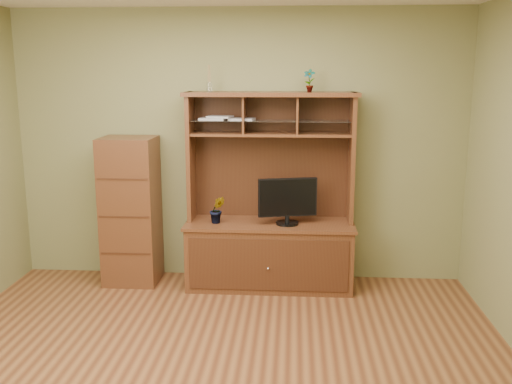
{
  "coord_description": "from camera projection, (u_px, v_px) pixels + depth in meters",
  "views": [
    {
      "loc": [
        0.55,
        -3.66,
        2.1
      ],
      "look_at": [
        0.23,
        1.2,
        1.06
      ],
      "focal_mm": 40.0,
      "sensor_mm": 36.0,
      "label": 1
    }
  ],
  "objects": [
    {
      "name": "magazines",
      "position": [
        225.0,
        118.0,
        5.47
      ],
      "size": [
        0.54,
        0.22,
        0.04
      ],
      "color": "silver",
      "rests_on": "media_hutch"
    },
    {
      "name": "side_cabinet",
      "position": [
        131.0,
        211.0,
        5.66
      ],
      "size": [
        0.52,
        0.48,
        1.47
      ],
      "color": "#4B2915",
      "rests_on": "room"
    },
    {
      "name": "media_hutch",
      "position": [
        270.0,
        234.0,
        5.6
      ],
      "size": [
        1.66,
        0.61,
        1.9
      ],
      "color": "#4B2915",
      "rests_on": "room"
    },
    {
      "name": "monitor",
      "position": [
        288.0,
        200.0,
        5.43
      ],
      "size": [
        0.56,
        0.22,
        0.45
      ],
      "rotation": [
        0.0,
        0.0,
        0.23
      ],
      "color": "black",
      "rests_on": "media_hutch"
    },
    {
      "name": "reed_diffuser",
      "position": [
        209.0,
        81.0,
        5.41
      ],
      "size": [
        0.05,
        0.05,
        0.25
      ],
      "color": "silver",
      "rests_on": "media_hutch"
    },
    {
      "name": "orchid_plant",
      "position": [
        217.0,
        210.0,
        5.5
      ],
      "size": [
        0.17,
        0.14,
        0.27
      ],
      "primitive_type": "imported",
      "rotation": [
        0.0,
        0.0,
        0.19
      ],
      "color": "#23591E",
      "rests_on": "media_hutch"
    },
    {
      "name": "top_plant",
      "position": [
        309.0,
        80.0,
        5.34
      ],
      "size": [
        0.13,
        0.11,
        0.21
      ],
      "primitive_type": "imported",
      "rotation": [
        0.0,
        0.0,
        -0.3
      ],
      "color": "#366F27",
      "rests_on": "media_hutch"
    },
    {
      "name": "room",
      "position": [
        210.0,
        186.0,
        3.76
      ],
      "size": [
        4.54,
        4.04,
        2.74
      ],
      "color": "#592E19",
      "rests_on": "ground"
    }
  ]
}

